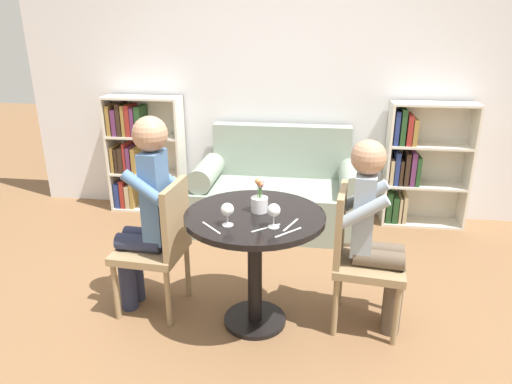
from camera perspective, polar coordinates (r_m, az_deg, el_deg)
name	(u,v)px	position (r m, az deg, el deg)	size (l,w,h in m)	color
ground_plane	(255,321)	(3.08, -0.13, -15.85)	(16.00, 16.00, 0.00)	brown
back_wall	(284,77)	(4.49, 3.55, 14.14)	(5.20, 0.05, 2.70)	silver
round_table	(255,240)	(2.78, -0.14, -6.05)	(0.84, 0.84, 0.76)	black
couch	(278,194)	(4.31, 2.80, -0.30)	(1.54, 0.80, 0.92)	gray
bookshelf_left	(139,152)	(4.81, -14.46, 4.87)	(0.76, 0.28, 1.17)	silver
bookshelf_right	(416,165)	(4.56, 19.35, 3.17)	(0.76, 0.28, 1.17)	silver
chair_left	(160,242)	(3.03, -11.87, -6.14)	(0.45, 0.45, 0.90)	#937A56
chair_right	(358,253)	(2.90, 12.63, -7.40)	(0.46, 0.46, 0.90)	#937A56
person_left	(146,210)	(2.98, -13.61, -2.22)	(0.43, 0.36, 1.31)	#282D47
person_right	(375,232)	(2.83, 14.69, -4.88)	(0.44, 0.37, 1.21)	brown
wine_glass_left	(227,210)	(2.53, -3.60, -2.30)	(0.07, 0.07, 0.13)	white
wine_glass_right	(274,211)	(2.50, 2.24, -2.40)	(0.07, 0.07, 0.14)	white
flower_vase	(260,200)	(2.72, 0.45, -1.01)	(0.10, 0.10, 0.22)	silver
knife_left_setting	(288,232)	(2.48, 4.06, -5.06)	(0.14, 0.15, 0.00)	silver
fork_left_setting	(266,228)	(2.52, 1.25, -4.51)	(0.15, 0.13, 0.00)	silver
knife_right_setting	(211,228)	(2.54, -5.62, -4.46)	(0.14, 0.15, 0.00)	silver
fork_right_setting	(291,225)	(2.57, 4.37, -4.11)	(0.08, 0.18, 0.00)	silver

